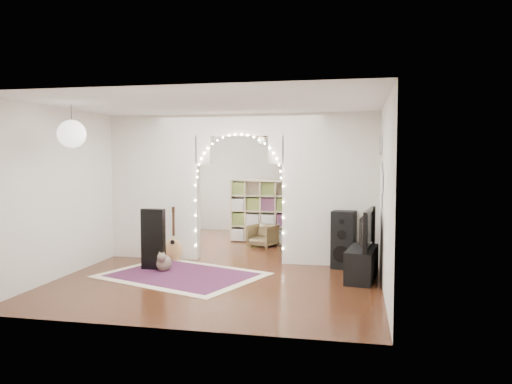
% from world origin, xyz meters
% --- Properties ---
extents(floor, '(7.50, 7.50, 0.00)m').
position_xyz_m(floor, '(0.00, 0.00, 0.00)').
color(floor, black).
rests_on(floor, ground).
extents(ceiling, '(5.00, 7.50, 0.02)m').
position_xyz_m(ceiling, '(0.00, 0.00, 2.70)').
color(ceiling, white).
rests_on(ceiling, wall_back).
extents(wall_back, '(5.00, 0.02, 2.70)m').
position_xyz_m(wall_back, '(0.00, 3.75, 1.35)').
color(wall_back, silver).
rests_on(wall_back, floor).
extents(wall_front, '(5.00, 0.02, 2.70)m').
position_xyz_m(wall_front, '(0.00, -3.75, 1.35)').
color(wall_front, silver).
rests_on(wall_front, floor).
extents(wall_left, '(0.02, 7.50, 2.70)m').
position_xyz_m(wall_left, '(-2.50, 0.00, 1.35)').
color(wall_left, silver).
rests_on(wall_left, floor).
extents(wall_right, '(0.02, 7.50, 2.70)m').
position_xyz_m(wall_right, '(2.50, 0.00, 1.35)').
color(wall_right, silver).
rests_on(wall_right, floor).
extents(divider_wall, '(5.00, 0.20, 2.70)m').
position_xyz_m(divider_wall, '(0.00, 0.00, 1.42)').
color(divider_wall, silver).
rests_on(divider_wall, floor).
extents(fairy_lights, '(1.64, 0.04, 1.60)m').
position_xyz_m(fairy_lights, '(0.00, -0.13, 1.55)').
color(fairy_lights, '#FFEABF').
rests_on(fairy_lights, divider_wall).
extents(window, '(0.04, 1.20, 1.40)m').
position_xyz_m(window, '(-2.47, 1.80, 1.50)').
color(window, white).
rests_on(window, wall_left).
extents(wall_clock, '(0.03, 0.31, 0.31)m').
position_xyz_m(wall_clock, '(2.48, -0.60, 2.10)').
color(wall_clock, white).
rests_on(wall_clock, wall_right).
extents(picture_frames, '(0.02, 0.50, 0.70)m').
position_xyz_m(picture_frames, '(2.48, -1.00, 1.50)').
color(picture_frames, white).
rests_on(picture_frames, wall_right).
extents(paper_lantern, '(0.40, 0.40, 0.40)m').
position_xyz_m(paper_lantern, '(-1.90, -2.40, 2.25)').
color(paper_lantern, white).
rests_on(paper_lantern, ceiling).
extents(ceiling_fan, '(1.10, 1.10, 0.30)m').
position_xyz_m(ceiling_fan, '(0.00, 2.00, 2.40)').
color(ceiling_fan, '#AA8C38').
rests_on(ceiling_fan, ceiling).
extents(area_rug, '(2.90, 2.55, 0.02)m').
position_xyz_m(area_rug, '(-0.65, -1.32, 0.01)').
color(area_rug, maroon).
rests_on(area_rug, floor).
extents(guitar_case, '(0.40, 0.14, 1.05)m').
position_xyz_m(guitar_case, '(-1.27, -1.02, 0.52)').
color(guitar_case, black).
rests_on(guitar_case, floor).
extents(acoustic_guitar, '(0.36, 0.17, 0.85)m').
position_xyz_m(acoustic_guitar, '(-1.21, -0.25, 0.37)').
color(acoustic_guitar, tan).
rests_on(acoustic_guitar, floor).
extents(tabby_cat, '(0.28, 0.56, 0.36)m').
position_xyz_m(tabby_cat, '(-1.06, -1.10, 0.15)').
color(tabby_cat, brown).
rests_on(tabby_cat, floor).
extents(floor_speaker, '(0.44, 0.40, 1.00)m').
position_xyz_m(floor_speaker, '(1.89, -0.25, 0.50)').
color(floor_speaker, black).
rests_on(floor_speaker, floor).
extents(media_console, '(0.54, 1.05, 0.50)m').
position_xyz_m(media_console, '(2.20, -1.02, 0.25)').
color(media_console, black).
rests_on(media_console, floor).
extents(tv, '(0.30, 1.08, 0.62)m').
position_xyz_m(tv, '(2.20, -1.02, 0.81)').
color(tv, black).
rests_on(tv, media_console).
extents(bookcase, '(1.42, 0.75, 1.42)m').
position_xyz_m(bookcase, '(-0.01, 2.10, 0.71)').
color(bookcase, '#C3B68D').
rests_on(bookcase, floor).
extents(dining_table, '(1.32, 1.00, 0.76)m').
position_xyz_m(dining_table, '(0.90, 3.42, 0.68)').
color(dining_table, brown).
rests_on(dining_table, floor).
extents(flower_vase, '(0.21, 0.21, 0.19)m').
position_xyz_m(flower_vase, '(0.90, 3.42, 0.85)').
color(flower_vase, white).
rests_on(flower_vase, dining_table).
extents(dining_chair_left, '(0.67, 0.67, 0.48)m').
position_xyz_m(dining_chair_left, '(0.14, 1.51, 0.24)').
color(dining_chair_left, brown).
rests_on(dining_chair_left, floor).
extents(dining_chair_right, '(0.64, 0.65, 0.47)m').
position_xyz_m(dining_chair_right, '(1.12, 1.76, 0.24)').
color(dining_chair_right, brown).
rests_on(dining_chair_right, floor).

